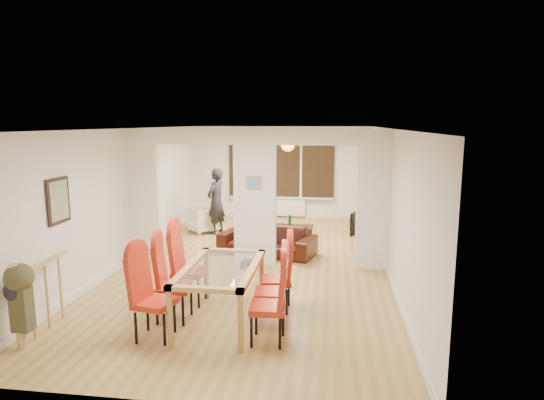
% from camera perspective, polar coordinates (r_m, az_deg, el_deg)
% --- Properties ---
extents(floor, '(5.00, 9.00, 0.01)m').
position_cam_1_polar(floor, '(8.94, -2.09, -7.96)').
color(floor, '#AC8845').
rests_on(floor, ground).
extents(room_walls, '(5.00, 9.00, 2.60)m').
position_cam_1_polar(room_walls, '(8.63, -2.15, 0.29)').
color(room_walls, silver).
rests_on(room_walls, floor).
extents(divider_wall, '(5.00, 0.18, 2.60)m').
position_cam_1_polar(divider_wall, '(8.63, -2.15, 0.29)').
color(divider_wall, white).
rests_on(divider_wall, floor).
extents(bay_window_blinds, '(3.00, 0.08, 1.80)m').
position_cam_1_polar(bay_window_blinds, '(12.97, 1.14, 4.36)').
color(bay_window_blinds, black).
rests_on(bay_window_blinds, room_walls).
extents(radiator, '(1.40, 0.08, 0.50)m').
position_cam_1_polar(radiator, '(13.10, 1.10, -0.89)').
color(radiator, white).
rests_on(radiator, floor).
extents(pendant_light, '(0.36, 0.36, 0.36)m').
position_cam_1_polar(pendant_light, '(11.76, 1.99, 6.98)').
color(pendant_light, orange).
rests_on(pendant_light, room_walls).
extents(stair_newel, '(0.40, 1.20, 1.10)m').
position_cam_1_polar(stair_newel, '(6.73, -26.68, -10.13)').
color(stair_newel, tan).
rests_on(stair_newel, floor).
extents(wall_poster, '(0.04, 0.52, 0.67)m').
position_cam_1_polar(wall_poster, '(7.24, -25.23, -0.07)').
color(wall_poster, gray).
rests_on(wall_poster, room_walls).
extents(pillar_photo, '(0.30, 0.03, 0.25)m').
position_cam_1_polar(pillar_photo, '(8.49, -2.27, 2.18)').
color(pillar_photo, '#4C8CD8').
rests_on(pillar_photo, divider_wall).
extents(dining_table, '(0.97, 1.72, 0.80)m').
position_cam_1_polar(dining_table, '(6.37, -6.39, -11.63)').
color(dining_table, '#A7823D').
rests_on(dining_table, floor).
extents(dining_chair_la, '(0.53, 0.53, 1.12)m').
position_cam_1_polar(dining_chair_la, '(6.02, -14.53, -11.61)').
color(dining_chair_la, '#B02612').
rests_on(dining_chair_la, floor).
extents(dining_chair_lb, '(0.50, 0.50, 1.11)m').
position_cam_1_polar(dining_chair_lb, '(6.48, -12.25, -9.96)').
color(dining_chair_lb, '#B02612').
rests_on(dining_chair_lb, floor).
extents(dining_chair_lc, '(0.48, 0.48, 1.14)m').
position_cam_1_polar(dining_chair_lc, '(7.02, -10.32, -8.23)').
color(dining_chair_lc, '#B02612').
rests_on(dining_chair_lc, floor).
extents(dining_chair_ra, '(0.45, 0.45, 1.07)m').
position_cam_1_polar(dining_chair_ra, '(5.74, -0.56, -12.56)').
color(dining_chair_ra, '#B02612').
rests_on(dining_chair_ra, floor).
extents(dining_chair_rb, '(0.45, 0.45, 1.03)m').
position_cam_1_polar(dining_chair_rb, '(6.24, -0.25, -10.93)').
color(dining_chair_rb, '#B02612').
rests_on(dining_chair_rb, floor).
extents(dining_chair_rc, '(0.49, 0.49, 1.06)m').
position_cam_1_polar(dining_chair_rc, '(6.67, 0.52, -9.39)').
color(dining_chair_rc, '#B02612').
rests_on(dining_chair_rc, floor).
extents(sofa, '(2.13, 1.27, 0.58)m').
position_cam_1_polar(sofa, '(9.50, -0.65, -5.04)').
color(sofa, black).
rests_on(sofa, floor).
extents(armchair, '(0.96, 0.96, 0.63)m').
position_cam_1_polar(armchair, '(11.51, -8.67, -2.42)').
color(armchair, beige).
rests_on(armchair, floor).
extents(person, '(0.68, 0.56, 1.61)m').
position_cam_1_polar(person, '(11.20, -7.04, -0.15)').
color(person, black).
rests_on(person, floor).
extents(television, '(0.96, 0.46, 0.56)m').
position_cam_1_polar(television, '(11.54, 10.17, -2.60)').
color(television, black).
rests_on(television, floor).
extents(coffee_table, '(1.09, 0.58, 0.24)m').
position_cam_1_polar(coffee_table, '(11.02, 2.37, -3.88)').
color(coffee_table, '#302010').
rests_on(coffee_table, floor).
extents(bottle, '(0.07, 0.07, 0.30)m').
position_cam_1_polar(bottle, '(10.89, 2.23, -2.59)').
color(bottle, '#143F19').
rests_on(bottle, coffee_table).
extents(bowl, '(0.22, 0.22, 0.05)m').
position_cam_1_polar(bowl, '(11.05, 1.65, -3.04)').
color(bowl, '#302010').
rests_on(bowl, coffee_table).
extents(shoes, '(0.26, 0.28, 0.11)m').
position_cam_1_polar(shoes, '(8.70, -3.01, -8.09)').
color(shoes, black).
rests_on(shoes, floor).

